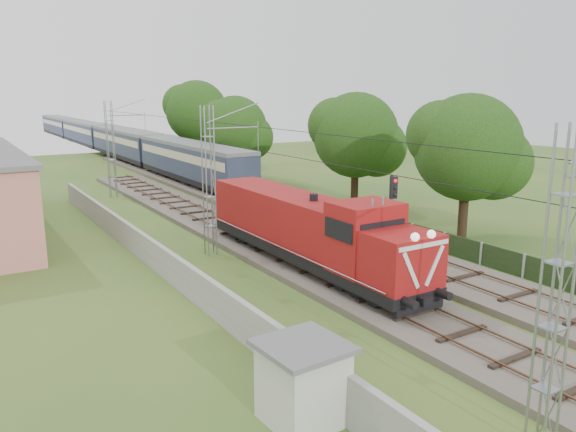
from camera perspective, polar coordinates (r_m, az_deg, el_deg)
ground at (r=23.01m, az=11.81°, el=-9.92°), size 140.00×140.00×0.00m
track_main at (r=28.09m, az=1.99°, el=-5.10°), size 4.20×70.00×0.45m
track_side at (r=41.37m, az=-2.19°, el=0.63°), size 4.20×80.00×0.45m
catenary at (r=30.13m, az=-7.95°, el=3.54°), size 3.31×70.00×8.00m
boundary_wall at (r=29.62m, az=-14.06°, el=-3.41°), size 0.25×40.00×1.50m
fence at (r=30.36m, az=19.04°, el=-3.63°), size 0.12×32.00×1.20m
locomotive at (r=27.53m, az=2.08°, el=-1.31°), size 2.77×15.83×4.02m
coach_rake at (r=85.68m, az=-18.28°, el=7.70°), size 2.97×88.70×3.44m
signal_post at (r=27.37m, az=10.52°, el=0.96°), size 0.51×0.41×4.80m
relay_hut at (r=15.52m, az=1.53°, el=-16.52°), size 2.29×2.29×2.24m
tree_a at (r=35.11m, az=17.88°, el=6.52°), size 6.66×6.35×8.64m
tree_b at (r=42.88m, az=7.00°, el=8.05°), size 6.72×6.40×8.71m
tree_c at (r=54.79m, az=-5.32°, el=8.81°), size 6.46×6.16×8.38m
tree_d at (r=69.80m, az=-9.16°, el=10.37°), size 7.80×7.43×10.11m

